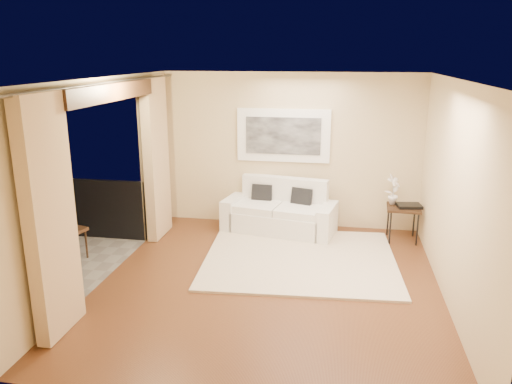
% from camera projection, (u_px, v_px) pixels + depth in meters
% --- Properties ---
extents(floor, '(5.00, 5.00, 0.00)m').
position_uv_depth(floor, '(269.00, 284.00, 6.73)').
color(floor, brown).
rests_on(floor, ground).
extents(room_shell, '(5.00, 6.40, 5.00)m').
position_uv_depth(room_shell, '(106.00, 92.00, 6.40)').
color(room_shell, white).
rests_on(room_shell, ground).
extents(balcony, '(1.81, 2.60, 1.17)m').
position_uv_depth(balcony, '(44.00, 255.00, 7.22)').
color(balcony, '#605B56').
rests_on(balcony, ground).
extents(curtains, '(0.16, 4.80, 2.64)m').
position_uv_depth(curtains, '(115.00, 181.00, 6.72)').
color(curtains, tan).
rests_on(curtains, ground).
extents(artwork, '(1.62, 0.07, 0.92)m').
position_uv_depth(artwork, '(283.00, 136.00, 8.65)').
color(artwork, white).
rests_on(artwork, room_shell).
extents(rug, '(2.97, 2.63, 0.04)m').
position_uv_depth(rug, '(300.00, 259.00, 7.50)').
color(rug, beige).
rests_on(rug, floor).
extents(sofa, '(2.01, 1.13, 0.91)m').
position_uv_depth(sofa, '(280.00, 213.00, 8.64)').
color(sofa, white).
rests_on(sofa, floor).
extents(side_table, '(0.56, 0.56, 0.58)m').
position_uv_depth(side_table, '(403.00, 210.00, 8.17)').
color(side_table, '#311D10').
rests_on(side_table, floor).
extents(tray, '(0.42, 0.33, 0.05)m').
position_uv_depth(tray, '(409.00, 206.00, 8.12)').
color(tray, black).
rests_on(tray, side_table).
extents(orchid, '(0.31, 0.32, 0.51)m').
position_uv_depth(orchid, '(393.00, 190.00, 8.21)').
color(orchid, white).
rests_on(orchid, side_table).
extents(bistro_table, '(0.77, 0.77, 0.74)m').
position_uv_depth(bistro_table, '(18.00, 226.00, 7.00)').
color(bistro_table, '#311D10').
rests_on(bistro_table, balcony).
extents(balcony_chair_far, '(0.53, 0.54, 1.01)m').
position_uv_depth(balcony_chair_far, '(61.00, 225.00, 7.26)').
color(balcony_chair_far, '#311D10').
rests_on(balcony_chair_far, balcony).
extents(balcony_chair_near, '(0.58, 0.59, 1.09)m').
position_uv_depth(balcony_chair_near, '(57.00, 233.00, 6.77)').
color(balcony_chair_near, '#311D10').
rests_on(balcony_chair_near, balcony).
extents(ice_bucket, '(0.18, 0.18, 0.20)m').
position_uv_depth(ice_bucket, '(7.00, 212.00, 7.05)').
color(ice_bucket, silver).
rests_on(ice_bucket, bistro_table).
extents(candle, '(0.06, 0.06, 0.07)m').
position_uv_depth(candle, '(23.00, 216.00, 7.07)').
color(candle, red).
rests_on(candle, bistro_table).
extents(vase, '(0.04, 0.04, 0.18)m').
position_uv_depth(vase, '(9.00, 218.00, 6.80)').
color(vase, white).
rests_on(vase, bistro_table).
extents(glass_a, '(0.06, 0.06, 0.12)m').
position_uv_depth(glass_a, '(22.00, 218.00, 6.89)').
color(glass_a, silver).
rests_on(glass_a, bistro_table).
extents(glass_b, '(0.06, 0.06, 0.12)m').
position_uv_depth(glass_b, '(32.00, 217.00, 6.95)').
color(glass_b, white).
rests_on(glass_b, bistro_table).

